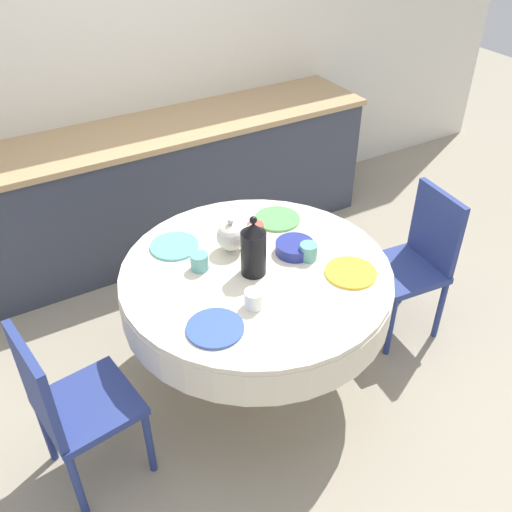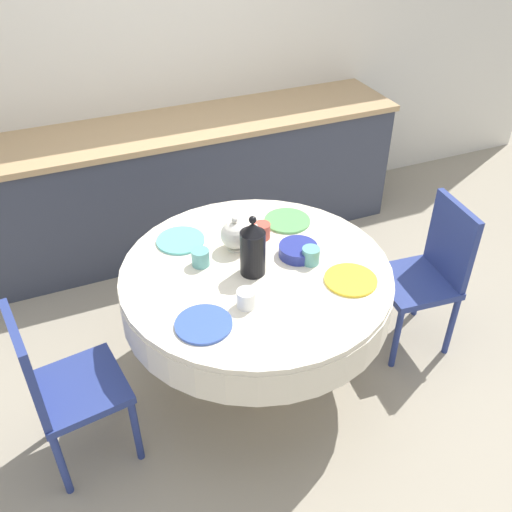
% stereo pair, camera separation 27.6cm
% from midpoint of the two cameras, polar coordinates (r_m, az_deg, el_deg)
% --- Properties ---
extents(ground_plane, '(12.00, 12.00, 0.00)m').
position_cam_midpoint_polar(ground_plane, '(3.32, 2.43, -11.72)').
color(ground_plane, '#9E937F').
extents(wall_back, '(7.00, 0.05, 2.60)m').
position_cam_midpoint_polar(wall_back, '(4.11, -8.52, 19.44)').
color(wall_back, silver).
rests_on(wall_back, ground_plane).
extents(kitchen_counter, '(3.24, 0.64, 0.92)m').
position_cam_midpoint_polar(kitchen_counter, '(4.13, -6.20, 7.04)').
color(kitchen_counter, '#383D4C').
rests_on(kitchen_counter, ground_plane).
extents(dining_table, '(1.36, 1.36, 0.75)m').
position_cam_midpoint_polar(dining_table, '(2.88, 2.74, -3.35)').
color(dining_table, tan).
rests_on(dining_table, ground_plane).
extents(chair_left, '(0.44, 0.44, 0.91)m').
position_cam_midpoint_polar(chair_left, '(3.38, 19.16, -1.41)').
color(chair_left, navy).
rests_on(chair_left, ground_plane).
extents(chair_right, '(0.45, 0.45, 0.91)m').
position_cam_midpoint_polar(chair_right, '(2.69, -16.28, -12.35)').
color(chair_right, navy).
rests_on(chair_right, ground_plane).
extents(plate_near_left, '(0.25, 0.25, 0.01)m').
position_cam_midpoint_polar(plate_near_left, '(2.49, -2.11, -6.97)').
color(plate_near_left, '#3856AD').
rests_on(plate_near_left, dining_table).
extents(cup_near_left, '(0.09, 0.09, 0.09)m').
position_cam_midpoint_polar(cup_near_left, '(2.57, 2.11, -4.41)').
color(cup_near_left, white).
rests_on(cup_near_left, dining_table).
extents(plate_near_right, '(0.25, 0.25, 0.01)m').
position_cam_midpoint_polar(plate_near_right, '(2.79, 12.26, -2.46)').
color(plate_near_right, yellow).
rests_on(plate_near_right, dining_table).
extents(cup_near_right, '(0.09, 0.09, 0.09)m').
position_cam_midpoint_polar(cup_near_right, '(2.85, 8.26, -0.06)').
color(cup_near_right, '#5BA39E').
rests_on(cup_near_right, dining_table).
extents(plate_far_left, '(0.25, 0.25, 0.01)m').
position_cam_midpoint_polar(plate_far_left, '(3.00, -4.97, 1.47)').
color(plate_far_left, '#60BCB7').
rests_on(plate_far_left, dining_table).
extents(cup_far_left, '(0.09, 0.09, 0.09)m').
position_cam_midpoint_polar(cup_far_left, '(2.81, -2.79, -0.26)').
color(cup_far_left, '#5BA39E').
rests_on(cup_far_left, dining_table).
extents(plate_far_right, '(0.25, 0.25, 0.01)m').
position_cam_midpoint_polar(plate_far_right, '(3.17, 5.64, 3.45)').
color(plate_far_right, '#5BA85B').
rests_on(plate_far_right, dining_table).
extents(cup_far_right, '(0.09, 0.09, 0.09)m').
position_cam_midpoint_polar(cup_far_right, '(3.01, 3.23, 2.44)').
color(cup_far_right, '#CC4C3D').
rests_on(cup_far_right, dining_table).
extents(coffee_carafe, '(0.12, 0.12, 0.32)m').
position_cam_midpoint_polar(coffee_carafe, '(2.70, 2.59, 0.62)').
color(coffee_carafe, black).
rests_on(coffee_carafe, dining_table).
extents(teapot, '(0.20, 0.15, 0.19)m').
position_cam_midpoint_polar(teapot, '(2.89, 0.63, 2.03)').
color(teapot, silver).
rests_on(teapot, dining_table).
extents(fruit_bowl, '(0.20, 0.20, 0.06)m').
position_cam_midpoint_polar(fruit_bowl, '(2.90, 6.95, 0.46)').
color(fruit_bowl, navy).
rests_on(fruit_bowl, dining_table).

